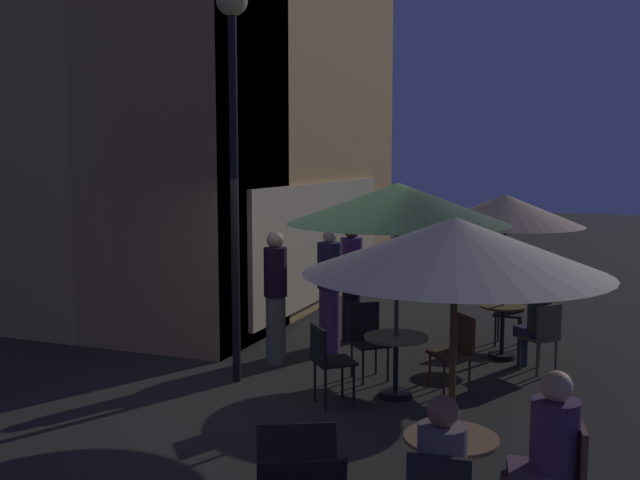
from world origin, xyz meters
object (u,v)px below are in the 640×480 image
street_lamp_near_corner (233,94)px  cafe_chair_6 (566,470)px  patron_seated_2 (547,446)px  patron_standing_3 (351,282)px  patron_seated_0 (536,317)px  patron_standing_4 (330,291)px  patio_umbrella_2 (455,247)px  patio_umbrella_0 (506,211)px  cafe_chair_4 (367,334)px  cafe_table_1 (396,352)px  cafe_chair_1 (509,307)px  cafe_chair_2 (327,356)px  cafe_table_0 (502,323)px  patron_standing_5 (276,296)px  patron_seated_1 (442,476)px  cafe_chair_0 (544,332)px  cafe_chair_3 (457,346)px  patio_umbrella_1 (398,204)px  cafe_table_2 (450,464)px

street_lamp_near_corner → cafe_chair_6: (-2.55, -3.96, -2.96)m
patron_seated_2 → patron_standing_3: 5.86m
patron_seated_0 → patron_standing_4: bearing=45.9°
street_lamp_near_corner → cafe_chair_6: street_lamp_near_corner is taller
street_lamp_near_corner → patio_umbrella_2: size_ratio=2.04×
patio_umbrella_0 → cafe_chair_4: (-1.52, 1.48, -1.48)m
cafe_table_1 → patron_standing_4: 2.10m
cafe_chair_6 → street_lamp_near_corner: bearing=-42.1°
cafe_chair_1 → patron_seated_0: (-1.27, -0.48, 0.16)m
cafe_chair_6 → patron_standing_4: 5.41m
cafe_chair_2 → patron_standing_3: (2.81, 0.66, 0.34)m
cafe_table_0 → cafe_table_1: size_ratio=1.01×
cafe_chair_6 → cafe_chair_2: bearing=-48.4°
cafe_table_0 → cafe_chair_2: size_ratio=0.82×
cafe_table_1 → patron_standing_5: 2.05m
patron_standing_3 → patron_seated_0: bearing=127.3°
cafe_chair_1 → patron_standing_5: bearing=-52.1°
patron_seated_1 → cafe_chair_1: bearing=-3.2°
cafe_chair_1 → cafe_table_1: bearing=-17.8°
street_lamp_near_corner → cafe_chair_4: bearing=-63.5°
cafe_chair_1 → cafe_chair_4: (-2.34, 1.49, 0.01)m
cafe_table_1 → cafe_chair_1: size_ratio=0.81×
cafe_table_0 → patron_standing_4: 2.43m
cafe_chair_0 → patron_standing_5: patron_standing_5 is taller
cafe_chair_4 → patron_standing_5: bearing=-139.2°
patio_umbrella_2 → cafe_chair_4: patio_umbrella_2 is taller
cafe_table_1 → patron_standing_3: (2.25, 1.30, 0.38)m
cafe_chair_3 → patron_seated_0: size_ratio=0.71×
cafe_table_0 → cafe_chair_2: 3.11m
patron_seated_2 → patio_umbrella_2: bearing=-0.0°
patron_seated_0 → patron_seated_2: size_ratio=0.99×
patron_seated_2 → cafe_table_1: bearing=-65.1°
patron_standing_4 → cafe_chair_3: bearing=-62.1°
patio_umbrella_1 → cafe_chair_0: bearing=-44.5°
patron_seated_1 → cafe_table_2: bearing=0.0°
patron_standing_3 → patron_standing_4: (-0.70, 0.09, -0.02)m
cafe_table_0 → cafe_chair_1: cafe_chair_1 is taller
patio_umbrella_1 → patron_seated_1: (-3.44, -1.23, -1.53)m
patio_umbrella_1 → cafe_chair_1: (2.93, -0.95, -1.69)m
cafe_chair_0 → patron_seated_1: (-5.00, 0.29, 0.17)m
street_lamp_near_corner → cafe_table_0: bearing=-52.6°
patio_umbrella_0 → cafe_table_0: bearing=0.0°
patio_umbrella_1 → patron_seated_1: patio_umbrella_1 is taller
cafe_table_2 → patron_standing_3: 5.64m
cafe_table_0 → patron_seated_2: bearing=-169.5°
street_lamp_near_corner → cafe_table_1: street_lamp_near_corner is taller
cafe_table_1 → cafe_table_2: 3.05m
cafe_chair_2 → cafe_chair_4: (1.16, -0.10, -0.01)m
cafe_table_1 → patio_umbrella_2: size_ratio=0.31×
patio_umbrella_2 → cafe_chair_6: bearing=-80.7°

